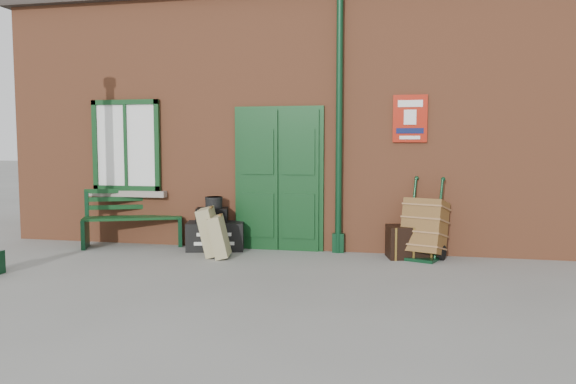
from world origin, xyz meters
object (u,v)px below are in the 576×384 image
(bench, at_px, (133,216))
(porter_trolley, at_px, (424,228))
(dark_trunk, at_px, (410,242))
(houdini_trunk, at_px, (215,236))

(bench, relative_size, porter_trolley, 1.40)
(bench, bearing_deg, dark_trunk, -23.69)
(houdini_trunk, xyz_separation_m, dark_trunk, (3.02, 0.00, 0.02))
(porter_trolley, relative_size, dark_trunk, 1.77)
(houdini_trunk, xyz_separation_m, porter_trolley, (3.22, -0.02, 0.23))
(dark_trunk, bearing_deg, porter_trolley, -19.00)
(porter_trolley, bearing_deg, dark_trunk, -165.35)
(porter_trolley, bearing_deg, bench, -160.53)
(houdini_trunk, height_order, porter_trolley, porter_trolley)
(bench, distance_m, houdini_trunk, 1.47)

